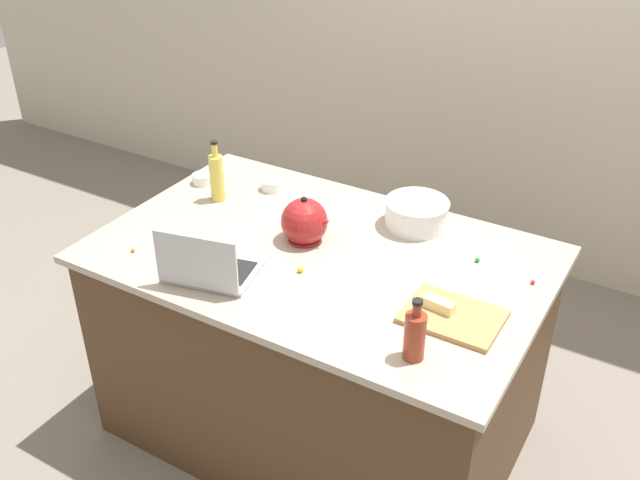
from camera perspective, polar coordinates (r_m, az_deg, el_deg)
ground_plane at (r=3.26m, az=0.00°, el=-14.43°), size 12.00×12.00×0.00m
wall_back at (r=4.06m, az=13.50°, el=15.61°), size 8.00×0.10×2.60m
island_counter at (r=2.96m, az=0.00°, el=-8.29°), size 1.67×1.07×0.90m
laptop at (r=2.55m, az=-8.86°, el=-2.21°), size 0.35×0.29×0.22m
mixing_bowl_large at (r=2.86m, az=7.63°, el=2.15°), size 0.25×0.25×0.11m
bottle_soy at (r=2.17m, az=7.49°, el=-7.44°), size 0.07×0.07×0.21m
bottle_oil at (r=3.04m, az=-8.15°, el=4.97°), size 0.06×0.06×0.27m
kettle at (r=2.73m, az=-1.23°, el=1.43°), size 0.21×0.18×0.20m
cutting_board at (r=2.39m, az=10.44°, el=-5.95°), size 0.31×0.23×0.02m
butter_stick_left at (r=2.39m, az=9.29°, el=-5.06°), size 0.11×0.05×0.04m
ramekin_small at (r=3.13m, az=-3.82°, el=4.37°), size 0.09×0.09×0.05m
ramekin_medium at (r=3.22m, az=-9.27°, el=4.79°), size 0.09×0.09×0.04m
candy_0 at (r=2.66m, az=-10.40°, el=-1.82°), size 0.01×0.01×0.01m
candy_1 at (r=2.69m, az=12.32°, el=-1.54°), size 0.02×0.02×0.02m
candy_2 at (r=2.78m, az=-14.55°, el=-0.79°), size 0.02×0.02×0.02m
candy_3 at (r=2.57m, az=-1.56°, el=-2.37°), size 0.02×0.02×0.02m
candy_4 at (r=2.62m, az=16.45°, el=-3.22°), size 0.02×0.02×0.02m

